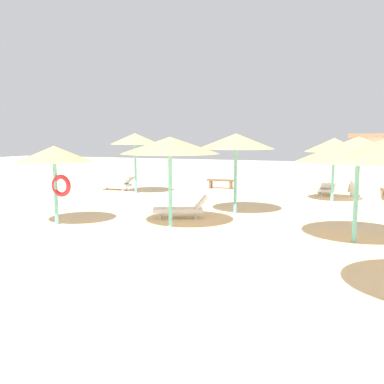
{
  "coord_description": "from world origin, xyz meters",
  "views": [
    {
      "loc": [
        4.43,
        -8.37,
        2.81
      ],
      "look_at": [
        0.0,
        3.0,
        1.2
      ],
      "focal_mm": 39.88,
      "sensor_mm": 36.0,
      "label": 1
    }
  ],
  "objects_px": {
    "parasol_0": "(334,145)",
    "parasol_8": "(54,155)",
    "parasol_3": "(135,139)",
    "bench_0": "(221,182)",
    "lounger_2": "(182,209)",
    "lounger_3": "(117,184)",
    "parasol_2": "(170,146)",
    "parasol_7": "(236,141)",
    "parasol_5": "(358,149)",
    "lounger_0": "(325,188)"
  },
  "relations": [
    {
      "from": "lounger_0",
      "to": "lounger_3",
      "type": "height_order",
      "value": "lounger_3"
    },
    {
      "from": "lounger_2",
      "to": "lounger_3",
      "type": "xyz_separation_m",
      "value": [
        -6.09,
        5.79,
        -0.01
      ]
    },
    {
      "from": "lounger_0",
      "to": "lounger_2",
      "type": "relative_size",
      "value": 1.01
    },
    {
      "from": "parasol_0",
      "to": "bench_0",
      "type": "height_order",
      "value": "parasol_0"
    },
    {
      "from": "parasol_2",
      "to": "parasol_3",
      "type": "distance_m",
      "value": 8.13
    },
    {
      "from": "parasol_3",
      "to": "lounger_0",
      "type": "xyz_separation_m",
      "value": [
        8.77,
        2.79,
        -2.34
      ]
    },
    {
      "from": "lounger_0",
      "to": "lounger_2",
      "type": "xyz_separation_m",
      "value": [
        -4.18,
        -7.88,
        0.01
      ]
    },
    {
      "from": "parasol_3",
      "to": "parasol_0",
      "type": "bearing_deg",
      "value": 4.02
    },
    {
      "from": "parasol_2",
      "to": "lounger_2",
      "type": "distance_m",
      "value": 2.65
    },
    {
      "from": "parasol_2",
      "to": "bench_0",
      "type": "bearing_deg",
      "value": 98.42
    },
    {
      "from": "parasol_2",
      "to": "parasol_3",
      "type": "relative_size",
      "value": 1.03
    },
    {
      "from": "parasol_3",
      "to": "parasol_8",
      "type": "distance_m",
      "value": 7.68
    },
    {
      "from": "bench_0",
      "to": "parasol_2",
      "type": "bearing_deg",
      "value": -81.58
    },
    {
      "from": "parasol_2",
      "to": "parasol_8",
      "type": "distance_m",
      "value": 3.67
    },
    {
      "from": "parasol_3",
      "to": "parasol_5",
      "type": "xyz_separation_m",
      "value": [
        10.16,
        -6.54,
        -0.2
      ]
    },
    {
      "from": "parasol_7",
      "to": "lounger_3",
      "type": "height_order",
      "value": "parasol_7"
    },
    {
      "from": "parasol_3",
      "to": "lounger_2",
      "type": "bearing_deg",
      "value": -47.97
    },
    {
      "from": "parasol_2",
      "to": "bench_0",
      "type": "xyz_separation_m",
      "value": [
        -1.46,
        9.87,
        -2.17
      ]
    },
    {
      "from": "parasol_3",
      "to": "lounger_3",
      "type": "bearing_deg",
      "value": 155.13
    },
    {
      "from": "parasol_2",
      "to": "parasol_5",
      "type": "distance_m",
      "value": 5.35
    },
    {
      "from": "parasol_5",
      "to": "lounger_0",
      "type": "xyz_separation_m",
      "value": [
        -1.39,
        9.33,
        -2.15
      ]
    },
    {
      "from": "lounger_2",
      "to": "lounger_3",
      "type": "distance_m",
      "value": 8.4
    },
    {
      "from": "parasol_8",
      "to": "bench_0",
      "type": "distance_m",
      "value": 11.22
    },
    {
      "from": "parasol_8",
      "to": "lounger_3",
      "type": "relative_size",
      "value": 1.32
    },
    {
      "from": "parasol_2",
      "to": "parasol_8",
      "type": "bearing_deg",
      "value": -164.15
    },
    {
      "from": "parasol_0",
      "to": "parasol_8",
      "type": "height_order",
      "value": "parasol_0"
    },
    {
      "from": "parasol_0",
      "to": "parasol_5",
      "type": "xyz_separation_m",
      "value": [
        0.97,
        -7.19,
        0.04
      ]
    },
    {
      "from": "parasol_8",
      "to": "bench_0",
      "type": "bearing_deg",
      "value": 79.28
    },
    {
      "from": "parasol_3",
      "to": "lounger_3",
      "type": "height_order",
      "value": "parasol_3"
    },
    {
      "from": "parasol_3",
      "to": "parasol_7",
      "type": "distance_m",
      "value": 7.05
    },
    {
      "from": "parasol_3",
      "to": "bench_0",
      "type": "xyz_separation_m",
      "value": [
        3.35,
        3.32,
        -2.31
      ]
    },
    {
      "from": "parasol_3",
      "to": "parasol_8",
      "type": "height_order",
      "value": "parasol_3"
    },
    {
      "from": "parasol_0",
      "to": "parasol_3",
      "type": "height_order",
      "value": "parasol_3"
    },
    {
      "from": "parasol_0",
      "to": "bench_0",
      "type": "distance_m",
      "value": 6.75
    },
    {
      "from": "parasol_0",
      "to": "parasol_5",
      "type": "height_order",
      "value": "parasol_5"
    },
    {
      "from": "parasol_0",
      "to": "parasol_3",
      "type": "relative_size",
      "value": 0.93
    },
    {
      "from": "parasol_7",
      "to": "bench_0",
      "type": "bearing_deg",
      "value": 111.43
    },
    {
      "from": "parasol_2",
      "to": "lounger_0",
      "type": "bearing_deg",
      "value": 67.02
    },
    {
      "from": "parasol_7",
      "to": "bench_0",
      "type": "distance_m",
      "value": 7.76
    },
    {
      "from": "parasol_0",
      "to": "parasol_2",
      "type": "xyz_separation_m",
      "value": [
        -4.38,
        -7.2,
        0.1
      ]
    },
    {
      "from": "parasol_3",
      "to": "bench_0",
      "type": "bearing_deg",
      "value": 44.74
    },
    {
      "from": "parasol_2",
      "to": "parasol_8",
      "type": "height_order",
      "value": "parasol_2"
    },
    {
      "from": "parasol_0",
      "to": "parasol_8",
      "type": "relative_size",
      "value": 1.09
    },
    {
      "from": "lounger_3",
      "to": "bench_0",
      "type": "distance_m",
      "value": 5.51
    },
    {
      "from": "parasol_3",
      "to": "lounger_0",
      "type": "relative_size",
      "value": 1.48
    },
    {
      "from": "parasol_8",
      "to": "parasol_3",
      "type": "bearing_deg",
      "value": 99.7
    },
    {
      "from": "parasol_0",
      "to": "parasol_8",
      "type": "bearing_deg",
      "value": -133.95
    },
    {
      "from": "parasol_0",
      "to": "parasol_3",
      "type": "bearing_deg",
      "value": -175.98
    },
    {
      "from": "parasol_5",
      "to": "bench_0",
      "type": "relative_size",
      "value": 2.07
    },
    {
      "from": "parasol_5",
      "to": "lounger_2",
      "type": "relative_size",
      "value": 1.62
    }
  ]
}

